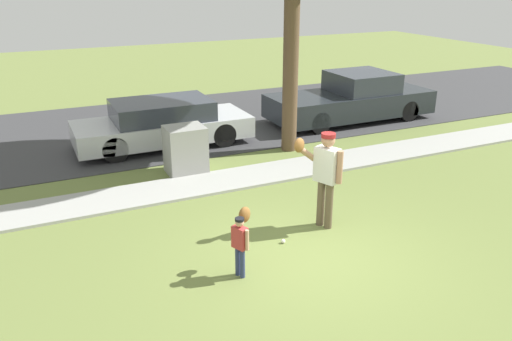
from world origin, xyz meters
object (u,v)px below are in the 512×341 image
at_px(person_adult, 325,170).
at_px(parked_sedan_silver, 163,123).
at_px(baseball, 283,241).
at_px(parked_pickup_dark, 352,99).
at_px(person_child, 241,234).
at_px(utility_cabinet, 185,150).

bearing_deg(person_adult, parked_sedan_silver, -100.14).
relative_size(baseball, parked_pickup_dark, 0.01).
distance_m(person_child, parked_sedan_silver, 6.69).
xyz_separation_m(person_adult, utility_cabinet, (-1.42, 3.68, -0.56)).
distance_m(parked_sedan_silver, parked_pickup_dark, 6.06).
bearing_deg(parked_pickup_dark, person_adult, 51.34).
height_order(person_adult, utility_cabinet, person_adult).
distance_m(person_adult, parked_sedan_silver, 6.02).
bearing_deg(parked_pickup_dark, person_child, 45.14).
bearing_deg(utility_cabinet, person_child, -96.79).
xyz_separation_m(utility_cabinet, parked_pickup_dark, (6.11, 2.18, 0.12)).
bearing_deg(person_adult, person_child, -0.63).
relative_size(person_child, utility_cabinet, 0.93).
xyz_separation_m(person_child, utility_cabinet, (0.54, 4.50, -0.13)).
height_order(person_adult, person_child, person_adult).
height_order(baseball, parked_sedan_silver, parked_sedan_silver).
xyz_separation_m(person_adult, baseball, (-0.94, -0.26, -1.08)).
bearing_deg(baseball, parked_sedan_silver, 94.08).
bearing_deg(utility_cabinet, parked_pickup_dark, 19.61).
bearing_deg(baseball, person_child, -151.10).
bearing_deg(utility_cabinet, baseball, -82.95).
xyz_separation_m(parked_sedan_silver, parked_pickup_dark, (6.06, 0.02, 0.05)).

